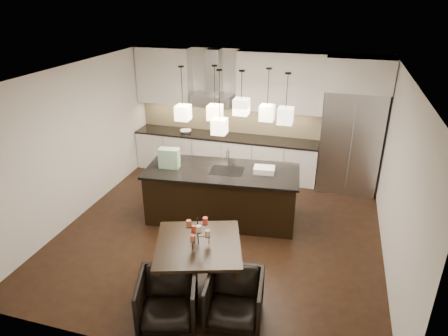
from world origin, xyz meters
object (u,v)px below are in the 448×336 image
(dining_table, at_px, (199,264))
(armchair_left, at_px, (168,300))
(armchair_right, at_px, (234,299))
(refrigerator, at_px, (350,142))
(island_body, at_px, (222,195))

(dining_table, bearing_deg, armchair_left, -118.23)
(armchair_left, distance_m, armchair_right, 0.85)
(dining_table, bearing_deg, refrigerator, 44.37)
(armchair_left, bearing_deg, island_body, 74.10)
(refrigerator, bearing_deg, armchair_right, -107.06)
(island_body, distance_m, armchair_left, 2.70)
(refrigerator, relative_size, armchair_right, 2.93)
(armchair_left, xyz_separation_m, armchair_right, (0.81, 0.26, -0.01))
(armchair_right, bearing_deg, armchair_left, -168.94)
(island_body, bearing_deg, refrigerator, 34.97)
(armchair_left, height_order, armchair_right, armchair_left)
(refrigerator, height_order, island_body, refrigerator)
(dining_table, bearing_deg, armchair_right, -56.32)
(island_body, bearing_deg, armchair_left, -94.48)
(armchair_left, bearing_deg, refrigerator, 47.69)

